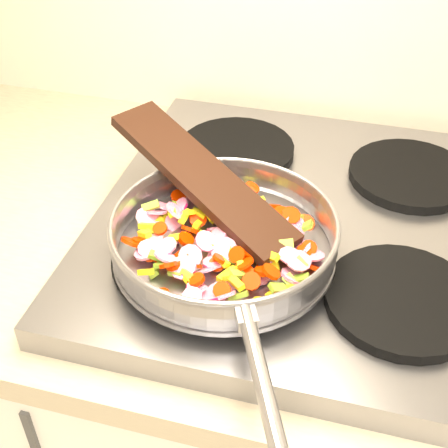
# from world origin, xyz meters

# --- Properties ---
(cooktop) EXTENTS (0.60, 0.60, 0.04)m
(cooktop) POSITION_xyz_m (-0.70, 1.67, 0.92)
(cooktop) COLOR #939399
(cooktop) RESTS_ON counter_top
(grate_fl) EXTENTS (0.19, 0.19, 0.02)m
(grate_fl) POSITION_xyz_m (-0.84, 1.52, 0.95)
(grate_fl) COLOR black
(grate_fl) RESTS_ON cooktop
(grate_fr) EXTENTS (0.19, 0.19, 0.02)m
(grate_fr) POSITION_xyz_m (-0.56, 1.52, 0.95)
(grate_fr) COLOR black
(grate_fr) RESTS_ON cooktop
(grate_bl) EXTENTS (0.19, 0.19, 0.02)m
(grate_bl) POSITION_xyz_m (-0.84, 1.81, 0.95)
(grate_bl) COLOR black
(grate_bl) RESTS_ON cooktop
(grate_br) EXTENTS (0.19, 0.19, 0.02)m
(grate_br) POSITION_xyz_m (-0.56, 1.81, 0.95)
(grate_br) COLOR black
(grate_br) RESTS_ON cooktop
(saute_pan) EXTENTS (0.33, 0.47, 0.06)m
(saute_pan) POSITION_xyz_m (-0.79, 1.54, 0.99)
(saute_pan) COLOR #9E9EA5
(saute_pan) RESTS_ON grate_fl
(vegetable_heap) EXTENTS (0.27, 0.26, 0.05)m
(vegetable_heap) POSITION_xyz_m (-0.79, 1.54, 0.98)
(vegetable_heap) COLOR #7DA82C
(vegetable_heap) RESTS_ON saute_pan
(wooden_spatula) EXTENTS (0.31, 0.23, 0.08)m
(wooden_spatula) POSITION_xyz_m (-0.84, 1.62, 1.01)
(wooden_spatula) COLOR black
(wooden_spatula) RESTS_ON saute_pan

